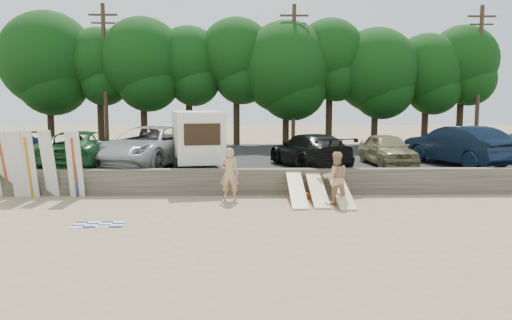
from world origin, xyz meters
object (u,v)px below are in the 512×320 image
(car_4, at_px, (387,149))
(car_5, at_px, (458,146))
(cooler, at_px, (315,193))
(beachgoer_a, at_px, (229,174))
(box_trailer, at_px, (197,136))
(beachgoer_b, at_px, (336,178))
(car_0, at_px, (3,150))
(car_3, at_px, (309,150))
(car_1, at_px, (82,149))
(car_2, at_px, (149,146))

(car_4, xyz_separation_m, car_5, (3.23, -0.03, 0.18))
(car_4, height_order, cooler, car_4)
(beachgoer_a, bearing_deg, box_trailer, -66.33)
(beachgoer_a, xyz_separation_m, cooler, (3.22, 0.60, -0.81))
(box_trailer, xyz_separation_m, beachgoer_b, (5.27, -4.58, -1.15))
(box_trailer, distance_m, car_4, 8.67)
(car_0, relative_size, car_4, 1.20)
(car_4, bearing_deg, car_3, -173.17)
(car_1, height_order, car_4, car_1)
(car_5, bearing_deg, car_3, -15.65)
(car_1, relative_size, beachgoer_a, 3.00)
(car_5, height_order, cooler, car_5)
(car_0, height_order, car_4, car_0)
(car_0, distance_m, car_3, 13.85)
(beachgoer_b, xyz_separation_m, cooler, (-0.54, 1.39, -0.77))
(car_5, xyz_separation_m, cooler, (-7.12, -3.92, -1.44))
(box_trailer, relative_size, car_4, 0.98)
(beachgoer_a, xyz_separation_m, beachgoer_b, (3.75, -0.80, -0.04))
(car_3, bearing_deg, car_5, 167.22)
(car_4, bearing_deg, car_0, 175.34)
(car_1, bearing_deg, car_4, -179.30)
(box_trailer, height_order, car_5, box_trailer)
(car_1, distance_m, car_2, 2.92)
(car_5, bearing_deg, car_1, -20.10)
(box_trailer, distance_m, beachgoer_b, 7.07)
(box_trailer, distance_m, beachgoer_a, 4.22)
(car_1, relative_size, car_4, 1.37)
(beachgoer_b, bearing_deg, car_0, -24.79)
(car_1, height_order, beachgoer_a, car_1)
(car_2, height_order, beachgoer_b, car_2)
(car_5, xyz_separation_m, beachgoer_b, (-6.58, -5.31, -0.67))
(beachgoer_b, bearing_deg, car_4, -125.52)
(car_0, xyz_separation_m, car_3, (13.82, -0.90, 0.01))
(car_2, xyz_separation_m, beachgoer_a, (3.76, -4.44, -0.63))
(car_1, height_order, car_3, car_1)
(beachgoer_a, relative_size, beachgoer_b, 1.04)
(car_0, distance_m, car_4, 17.49)
(car_2, relative_size, cooler, 17.04)
(car_5, bearing_deg, beachgoer_a, 2.33)
(car_0, relative_size, beachgoer_b, 2.74)
(car_3, distance_m, cooler, 3.49)
(car_3, bearing_deg, beachgoer_b, 75.62)
(beachgoer_b, bearing_deg, beachgoer_a, -15.41)
(car_0, relative_size, car_3, 0.98)
(car_1, bearing_deg, car_2, -175.45)
(cooler, bearing_deg, car_2, 149.43)
(box_trailer, xyz_separation_m, cooler, (4.73, -3.18, -1.93))
(box_trailer, bearing_deg, car_2, 152.18)
(car_0, xyz_separation_m, car_1, (3.72, -0.56, 0.07))
(car_2, bearing_deg, beachgoer_a, -31.66)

